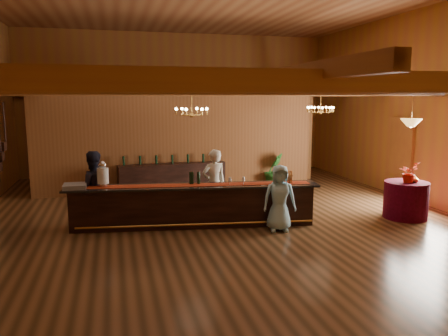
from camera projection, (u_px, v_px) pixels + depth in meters
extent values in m
plane|color=brown|center=(219.00, 218.00, 11.06)|extent=(14.00, 14.00, 0.00)
cube|color=#A56F2D|center=(178.00, 104.00, 17.33)|extent=(12.00, 0.10, 5.50)
cube|color=#A56F2D|center=(402.00, 126.00, 3.93)|extent=(12.00, 0.10, 5.50)
cube|color=#A56F2D|center=(429.00, 107.00, 12.09)|extent=(0.10, 14.00, 5.50)
cube|color=#A26A2B|center=(326.00, 81.00, 5.29)|extent=(11.90, 0.20, 0.28)
cube|color=#A26A2B|center=(259.00, 87.00, 7.69)|extent=(11.90, 0.20, 0.28)
cube|color=#A26A2B|center=(224.00, 89.00, 10.08)|extent=(11.90, 0.20, 0.28)
cube|color=#A26A2B|center=(203.00, 91.00, 12.47)|extent=(11.90, 0.20, 0.28)
cube|color=#A26A2B|center=(188.00, 92.00, 14.86)|extent=(11.90, 0.20, 0.28)
cube|color=#A26A2B|center=(178.00, 93.00, 17.06)|extent=(11.90, 0.20, 0.28)
cube|color=#A26A2B|center=(17.00, 82.00, 9.44)|extent=(0.18, 13.90, 0.22)
cube|color=#A26A2B|center=(219.00, 84.00, 10.53)|extent=(0.18, 13.90, 0.22)
cube|color=#A26A2B|center=(383.00, 85.00, 11.63)|extent=(0.18, 13.90, 0.22)
cube|color=#A26A2B|center=(50.00, 142.00, 14.02)|extent=(0.20, 0.20, 3.20)
cube|color=#A26A2B|center=(308.00, 136.00, 16.21)|extent=(0.20, 0.20, 3.20)
cube|color=brown|center=(179.00, 144.00, 14.05)|extent=(9.00, 0.18, 3.10)
cube|color=white|center=(402.00, 146.00, 13.22)|extent=(0.12, 1.05, 1.75)
cube|color=black|center=(211.00, 164.00, 16.48)|extent=(1.20, 0.60, 1.10)
cube|color=#995F29|center=(130.00, 168.00, 15.76)|extent=(1.00, 0.60, 1.00)
cube|color=black|center=(194.00, 207.00, 10.29)|extent=(5.64, 1.35, 0.94)
cube|color=black|center=(194.00, 186.00, 10.21)|extent=(5.94, 1.51, 0.05)
cube|color=maroon|center=(194.00, 185.00, 10.21)|extent=(5.52, 1.11, 0.01)
cylinder|color=gold|center=(197.00, 224.00, 9.98)|extent=(5.38, 0.77, 0.05)
cylinder|color=silver|center=(103.00, 185.00, 10.01)|extent=(0.18, 0.18, 0.08)
cylinder|color=silver|center=(103.00, 176.00, 9.98)|extent=(0.26, 0.26, 0.36)
sphere|color=silver|center=(102.00, 165.00, 9.94)|extent=(0.18, 0.18, 0.18)
cube|color=gray|center=(75.00, 186.00, 9.85)|extent=(0.50, 0.50, 0.10)
cube|color=#995F29|center=(279.00, 178.00, 10.35)|extent=(0.06, 0.06, 0.30)
cube|color=#995F29|center=(290.00, 177.00, 10.42)|extent=(0.06, 0.06, 0.30)
cylinder|color=#995F29|center=(285.00, 176.00, 10.38)|extent=(0.24, 0.24, 0.24)
cylinder|color=black|center=(191.00, 178.00, 10.29)|extent=(0.07, 0.07, 0.30)
cylinder|color=black|center=(192.00, 178.00, 10.29)|extent=(0.07, 0.07, 0.30)
cylinder|color=black|center=(199.00, 178.00, 10.31)|extent=(0.07, 0.07, 0.30)
cube|color=black|center=(173.00, 178.00, 13.85)|extent=(3.44, 0.96, 0.95)
cylinder|color=#4F031C|center=(406.00, 200.00, 10.98)|extent=(1.07, 1.07, 0.93)
cylinder|color=gold|center=(192.00, 102.00, 10.68)|extent=(0.02, 0.02, 0.62)
sphere|color=gold|center=(192.00, 115.00, 10.73)|extent=(0.12, 0.12, 0.12)
torus|color=gold|center=(192.00, 111.00, 10.71)|extent=(0.80, 0.80, 0.04)
cylinder|color=gold|center=(321.00, 102.00, 13.28)|extent=(0.02, 0.02, 0.64)
sphere|color=gold|center=(320.00, 112.00, 13.33)|extent=(0.12, 0.12, 0.12)
torus|color=gold|center=(320.00, 109.00, 13.31)|extent=(0.80, 0.80, 0.04)
cylinder|color=gold|center=(412.00, 106.00, 10.61)|extent=(0.02, 0.02, 0.80)
cone|color=gold|center=(411.00, 123.00, 10.67)|extent=(0.52, 0.52, 0.20)
imported|color=silver|center=(214.00, 184.00, 11.00)|extent=(0.69, 0.52, 1.74)
imported|color=black|center=(93.00, 188.00, 10.31)|extent=(0.98, 0.83, 1.78)
imported|color=#97D4ED|center=(280.00, 198.00, 9.88)|extent=(0.82, 0.61, 1.52)
imported|color=#1D5D1D|center=(274.00, 170.00, 14.67)|extent=(0.77, 0.69, 1.19)
imported|color=#AF1B02|center=(409.00, 172.00, 10.77)|extent=(0.57, 0.54, 0.51)
imported|color=gold|center=(415.00, 177.00, 10.78)|extent=(0.16, 0.16, 0.28)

